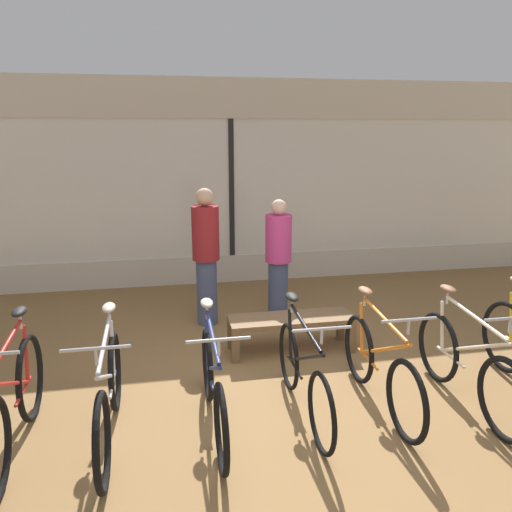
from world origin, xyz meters
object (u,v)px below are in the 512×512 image
bicycle_left (109,397)px  customer_near_rack (278,257)px  bicycle_center_right (380,367)px  customer_by_window (206,254)px  bicycle_center (303,375)px  bicycle_center_left (213,387)px  bicycle_right (467,366)px  display_bench (291,323)px  bicycle_far_left (13,405)px

bicycle_left → customer_near_rack: 3.12m
bicycle_center_right → customer_by_window: (-1.33, 2.28, 0.55)m
bicycle_center → customer_near_rack: size_ratio=1.05×
bicycle_center → bicycle_center_left: bearing=-174.8°
bicycle_center_right → bicycle_right: (0.78, -0.14, 0.01)m
bicycle_center_left → bicycle_right: (2.28, -0.07, 0.01)m
customer_by_window → bicycle_center: bearing=-74.8°
bicycle_right → customer_by_window: customer_by_window is taller
bicycle_center → display_bench: 1.31m
customer_near_rack → display_bench: bearing=-95.1°
bicycle_center_left → customer_near_rack: customer_near_rack is taller
display_bench → bicycle_far_left: bearing=-151.3°
customer_by_window → bicycle_center_right: bearing=-59.7°
bicycle_right → bicycle_far_left: bearing=179.6°
bicycle_center_left → bicycle_right: bicycle_right is taller
customer_by_window → bicycle_center_left: bearing=-94.1°
bicycle_far_left → customer_by_window: (1.70, 2.39, 0.52)m
bicycle_center_right → customer_near_rack: bearing=99.5°
bicycle_center → display_bench: (0.23, 1.28, -0.04)m
bicycle_left → bicycle_center_left: size_ratio=1.03×
bicycle_left → customer_near_rack: bearing=51.1°
bicycle_center_right → customer_near_rack: (-0.39, 2.32, 0.45)m
customer_near_rack → customer_by_window: size_ratio=0.90×
bicycle_center_left → customer_near_rack: bearing=65.0°
bicycle_left → bicycle_right: 3.11m
bicycle_right → customer_near_rack: customer_near_rack is taller
bicycle_center → bicycle_right: size_ratio=0.97×
bicycle_left → bicycle_center: 1.62m
bicycle_left → customer_by_window: 2.62m
bicycle_center_left → display_bench: size_ratio=1.22×
bicycle_center_left → display_bench: bicycle_center_left is taller
bicycle_center_right → customer_near_rack: 2.39m
bicycle_left → bicycle_right: bicycle_left is taller
bicycle_left → customer_near_rack: customer_near_rack is taller
bicycle_left → display_bench: size_ratio=1.25×
bicycle_far_left → bicycle_center_left: bearing=1.6°
bicycle_right → display_bench: 1.90m
bicycle_center_left → bicycle_far_left: bearing=-178.4°
bicycle_left → display_bench: (1.85, 1.37, -0.06)m
bicycle_far_left → customer_near_rack: bearing=42.6°
bicycle_center_right → bicycle_center: bearing=179.9°
bicycle_center → bicycle_far_left: bearing=-177.2°
bicycle_far_left → bicycle_right: bicycle_far_left is taller
bicycle_center_left → display_bench: (1.02, 1.36, -0.05)m
bicycle_center_right → customer_near_rack: customer_near_rack is taller
bicycle_center → display_bench: size_ratio=1.18×
bicycle_left → bicycle_right: bearing=-1.0°
customer_by_window → customer_near_rack: bearing=2.5°
bicycle_left → customer_by_window: customer_by_window is taller
display_bench → bicycle_left: bearing=-143.5°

